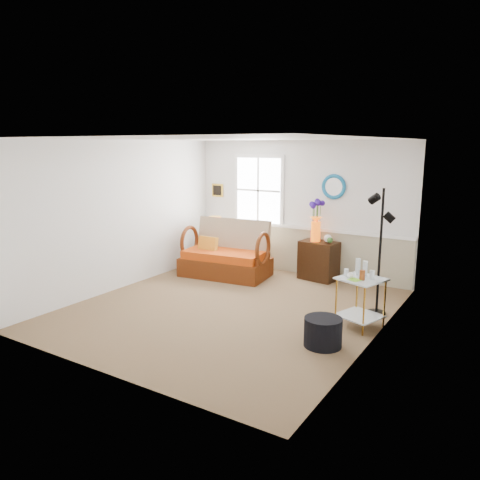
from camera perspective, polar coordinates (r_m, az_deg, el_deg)
The scene contains 19 objects.
floor at distance 7.39m, azimuth -1.31°, elevation -8.36°, with size 4.50×5.00×0.01m, color brown.
ceiling at distance 6.94m, azimuth -1.41°, elevation 12.25°, with size 4.50×5.00×0.01m, color white.
walls at distance 7.05m, azimuth -1.35°, elevation 1.63°, with size 4.51×5.01×2.60m.
wainscot at distance 9.35m, azimuth 7.05°, elevation -1.29°, with size 4.46×0.02×0.90m, color tan.
chair_rail at distance 9.25m, azimuth 7.09°, elevation 1.54°, with size 4.46×0.04×0.06m, color white.
window at distance 9.57m, azimuth 2.28°, elevation 6.06°, with size 1.14×0.06×1.44m, color white, non-canonical shape.
picture at distance 10.12m, azimuth -2.75°, elevation 6.08°, with size 0.28×0.03×0.28m, color #BA8E27.
mirror at distance 8.88m, azimuth 11.37°, elevation 6.39°, with size 0.47×0.47×0.07m, color #1980B1.
loveseat at distance 9.05m, azimuth -1.79°, elevation -1.06°, with size 1.65×0.94×1.08m, color #52210D, non-canonical shape.
throw_pillow at distance 9.14m, azimuth -3.96°, elevation -0.85°, with size 0.40×0.10×0.40m, color #D24D01, non-canonical shape.
lamp_stand at distance 9.96m, azimuth -3.01°, elevation -1.43°, with size 0.31×0.31×0.56m, color black, non-canonical shape.
table_lamp at distance 9.88m, azimuth -3.02°, elevation 1.52°, with size 0.26×0.26×0.48m, color #C0772E, non-canonical shape.
potted_plant at distance 9.82m, azimuth -2.36°, elevation 0.87°, with size 0.32×0.35×0.27m, color #38692A.
cabinet at distance 8.96m, azimuth 9.57°, elevation -2.48°, with size 0.68×0.44×0.73m, color black, non-canonical shape.
flower_vase at distance 8.82m, azimuth 9.25°, elevation 2.32°, with size 0.23×0.23×0.78m, color #F55B0A, non-canonical shape.
side_table at distance 6.80m, azimuth 14.44°, elevation -7.39°, with size 0.55×0.55×0.70m, color #AD7722, non-canonical shape.
tabletop_items at distance 6.68m, azimuth 14.35°, elevation -3.50°, with size 0.39×0.39×0.24m, color silver, non-canonical shape.
floor_lamp at distance 7.20m, azimuth 16.69°, elevation -1.47°, with size 0.27×0.27×1.90m, color black, non-canonical shape.
ottoman at distance 6.12m, azimuth 10.07°, elevation -10.99°, with size 0.48×0.48×0.37m, color black.
Camera 1 is at (3.82, -5.80, 2.52)m, focal length 35.00 mm.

